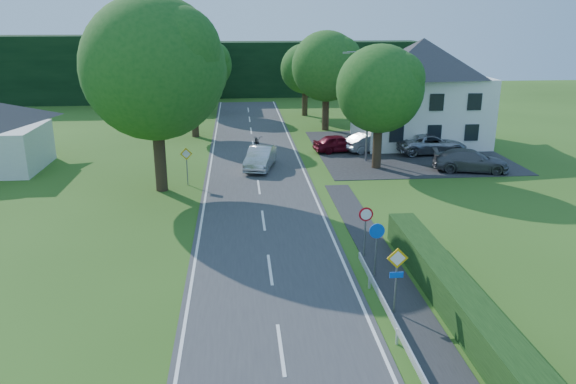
{
  "coord_description": "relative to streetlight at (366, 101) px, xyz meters",
  "views": [
    {
      "loc": [
        -1.19,
        -9.79,
        10.43
      ],
      "look_at": [
        1.21,
        16.86,
        1.93
      ],
      "focal_mm": 35.0,
      "sensor_mm": 36.0,
      "label": 1
    }
  ],
  "objects": [
    {
      "name": "parasol",
      "position": [
        4.66,
        2.79,
        -3.51
      ],
      "size": [
        2.27,
        2.3,
        1.82
      ],
      "primitive_type": "imported",
      "rotation": [
        0.0,
        0.0,
        -0.15
      ],
      "color": "#B70E1A",
      "rests_on": "parking_pad"
    },
    {
      "name": "tree_right_back",
      "position": [
        -2.06,
        20.0,
        -0.68
      ],
      "size": [
        6.2,
        6.2,
        7.56
      ],
      "primitive_type": null,
      "color": "#1B5118",
      "rests_on": "ground"
    },
    {
      "name": "parked_car_silver_b",
      "position": [
        5.68,
        1.8,
        -3.66
      ],
      "size": [
        5.6,
        2.82,
        1.52
      ],
      "primitive_type": "imported",
      "rotation": [
        0.0,
        0.0,
        1.63
      ],
      "color": "#9B9BA1",
      "rests_on": "parking_pad"
    },
    {
      "name": "tree_left_back",
      "position": [
        -12.56,
        22.0,
        -0.43
      ],
      "size": [
        6.6,
        6.6,
        8.07
      ],
      "primitive_type": null,
      "color": "#1B5118",
      "rests_on": "ground"
    },
    {
      "name": "line_centre",
      "position": [
        -8.06,
        -10.0,
        -4.42
      ],
      "size": [
        0.12,
        80.0,
        0.01
      ],
      "primitive_type": null,
      "color": "white",
      "rests_on": "road"
    },
    {
      "name": "sign_speed_limit",
      "position": [
        -3.76,
        -17.03,
        -2.7
      ],
      "size": [
        0.64,
        0.11,
        2.37
      ],
      "color": "slate",
      "rests_on": "ground"
    },
    {
      "name": "road",
      "position": [
        -8.06,
        -10.0,
        -4.44
      ],
      "size": [
        7.0,
        80.0,
        0.04
      ],
      "primitive_type": "cube",
      "color": "#38373A",
      "rests_on": "ground"
    },
    {
      "name": "parked_car_grey",
      "position": [
        6.69,
        -3.5,
        -3.68
      ],
      "size": [
        5.46,
        3.19,
        1.49
      ],
      "primitive_type": "imported",
      "rotation": [
        0.0,
        0.0,
        1.34
      ],
      "color": "#515156",
      "rests_on": "parking_pad"
    },
    {
      "name": "tree_left_far",
      "position": [
        -13.06,
        10.0,
        -0.17
      ],
      "size": [
        7.0,
        7.0,
        8.58
      ],
      "primitive_type": null,
      "color": "#1B5118",
      "rests_on": "ground"
    },
    {
      "name": "sign_priority_left",
      "position": [
        -12.56,
        -5.02,
        -2.75
      ],
      "size": [
        0.78,
        0.09,
        2.44
      ],
      "color": "slate",
      "rests_on": "ground"
    },
    {
      "name": "tree_right_far",
      "position": [
        -1.06,
        12.0,
        0.08
      ],
      "size": [
        7.4,
        7.4,
        9.09
      ],
      "primitive_type": null,
      "color": "#1B5118",
      "rests_on": "ground"
    },
    {
      "name": "parking_pad",
      "position": [
        3.94,
        3.0,
        -4.44
      ],
      "size": [
        14.0,
        16.0,
        0.04
      ],
      "primitive_type": "cube",
      "color": "#232326",
      "rests_on": "ground"
    },
    {
      "name": "house_white",
      "position": [
        5.94,
        6.0,
        -0.06
      ],
      "size": [
        10.6,
        8.4,
        8.6
      ],
      "color": "white",
      "rests_on": "ground"
    },
    {
      "name": "sign_priority_right",
      "position": [
        -3.76,
        -22.02,
        -2.67
      ],
      "size": [
        0.78,
        0.09,
        2.59
      ],
      "color": "slate",
      "rests_on": "ground"
    },
    {
      "name": "line_edge_right",
      "position": [
        -4.81,
        -10.0,
        -4.42
      ],
      "size": [
        0.12,
        80.0,
        0.01
      ],
      "primitive_type": "cube",
      "color": "white",
      "rests_on": "road"
    },
    {
      "name": "parked_car_silver_a",
      "position": [
        1.16,
        2.94,
        -3.71
      ],
      "size": [
        4.61,
        2.94,
        1.43
      ],
      "primitive_type": "imported",
      "rotation": [
        0.0,
        0.0,
        1.93
      ],
      "color": "silver",
      "rests_on": "parking_pad"
    },
    {
      "name": "motorcycle",
      "position": [
        -7.76,
        4.71,
        -3.89
      ],
      "size": [
        0.95,
        2.12,
        1.08
      ],
      "primitive_type": "imported",
      "rotation": [
        0.0,
        0.0,
        0.12
      ],
      "color": "black",
      "rests_on": "road"
    },
    {
      "name": "moving_car",
      "position": [
        -7.76,
        -1.49,
        -3.66
      ],
      "size": [
        2.61,
        4.87,
        1.52
      ],
      "primitive_type": "imported",
      "rotation": [
        0.0,
        0.0,
        -0.23
      ],
      "color": "#BABBC0",
      "rests_on": "road"
    },
    {
      "name": "tree_main",
      "position": [
        -14.06,
        -6.0,
        1.36
      ],
      "size": [
        9.4,
        9.4,
        11.64
      ],
      "primitive_type": null,
      "color": "#1B5118",
      "rests_on": "ground"
    },
    {
      "name": "line_edge_left",
      "position": [
        -11.31,
        -10.0,
        -4.42
      ],
      "size": [
        0.12,
        80.0,
        0.01
      ],
      "primitive_type": "cube",
      "color": "white",
      "rests_on": "road"
    },
    {
      "name": "treeline_left",
      "position": [
        -36.06,
        32.0,
        -0.46
      ],
      "size": [
        44.0,
        6.0,
        8.0
      ],
      "primitive_type": "cube",
      "color": "black",
      "rests_on": "ground"
    },
    {
      "name": "treeline_right",
      "position": [
        -0.06,
        36.0,
        -0.96
      ],
      "size": [
        30.0,
        5.0,
        7.0
      ],
      "primitive_type": "cube",
      "color": "black",
      "rests_on": "ground"
    },
    {
      "name": "streetlight",
      "position": [
        0.0,
        0.0,
        0.0
      ],
      "size": [
        2.03,
        0.18,
        8.0
      ],
      "color": "slate",
      "rests_on": "ground"
    },
    {
      "name": "tree_right_mid",
      "position": [
        0.44,
        -2.0,
        -0.17
      ],
      "size": [
        7.0,
        7.0,
        8.58
      ],
      "primitive_type": null,
      "color": "#1B5118",
      "rests_on": "ground"
    },
    {
      "name": "sign_roundabout",
      "position": [
        -3.76,
        -19.02,
        -2.79
      ],
      "size": [
        0.64,
        0.08,
        2.37
      ],
      "color": "slate",
      "rests_on": "ground"
    },
    {
      "name": "parked_car_red",
      "position": [
        -1.4,
        3.0,
        -3.74
      ],
      "size": [
        4.23,
        2.37,
        1.36
      ],
      "primitive_type": "imported",
      "rotation": [
        0.0,
        0.0,
        1.77
      ],
      "color": "maroon",
      "rests_on": "parking_pad"
    }
  ]
}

